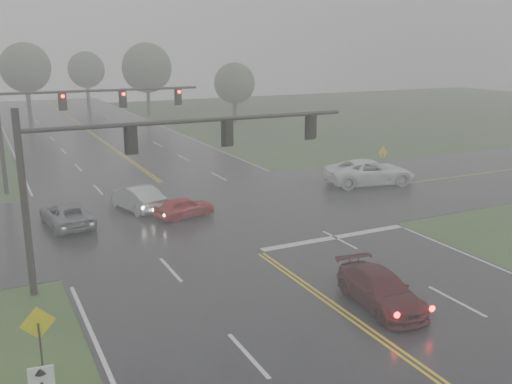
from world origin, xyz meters
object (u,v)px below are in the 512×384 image
signal_gantry_far (67,112)px  pickup_white (369,185)px  signal_gantry_near (138,156)px  sedan_silver (137,210)px  car_grey (68,226)px  sedan_red (185,217)px  sedan_maroon (380,306)px

signal_gantry_far → pickup_white: bearing=-24.3°
pickup_white → signal_gantry_near: bearing=127.1°
pickup_white → signal_gantry_far: bearing=77.4°
sedan_silver → car_grey: size_ratio=0.98×
signal_gantry_far → sedan_silver: bearing=-71.6°
sedan_silver → pickup_white: bearing=161.2°
sedan_red → pickup_white: size_ratio=0.56×
car_grey → signal_gantry_near: bearing=96.6°
pickup_white → signal_gantry_far: signal_gantry_far is taller
sedan_silver → car_grey: (-4.25, -1.40, 0.00)m
sedan_red → signal_gantry_far: size_ratio=0.26×
signal_gantry_near → signal_gantry_far: bearing=90.7°
sedan_maroon → sedan_red: (-2.88, 14.24, 0.00)m
car_grey → signal_gantry_near: size_ratio=0.32×
pickup_white → signal_gantry_near: 21.57m
sedan_red → car_grey: bearing=66.5°
sedan_maroon → sedan_silver: (-4.97, 16.98, 0.00)m
sedan_silver → car_grey: 4.47m
sedan_silver → signal_gantry_near: 11.52m
sedan_maroon → signal_gantry_near: 11.39m
car_grey → pickup_white: 20.84m
sedan_maroon → sedan_silver: size_ratio=1.00×
car_grey → pickup_white: size_ratio=0.73×
signal_gantry_near → signal_gantry_far: signal_gantry_far is taller
sedan_red → car_grey: car_grey is taller
sedan_maroon → sedan_silver: sedan_silver is taller
sedan_red → signal_gantry_far: (-4.63, 10.36, 5.28)m
sedan_maroon → car_grey: bearing=126.8°
car_grey → pickup_white: (20.84, 0.39, 0.00)m
sedan_red → sedan_silver: bearing=25.8°
sedan_red → car_grey: 6.48m
sedan_maroon → pickup_white: bearing=60.2°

